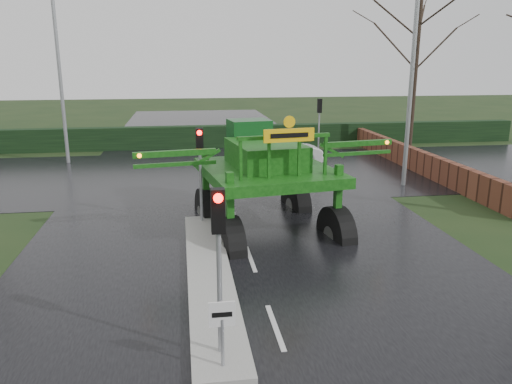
{
  "coord_description": "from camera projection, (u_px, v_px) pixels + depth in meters",
  "views": [
    {
      "loc": [
        -1.92,
        -9.84,
        5.81
      ],
      "look_at": [
        0.22,
        4.35,
        2.0
      ],
      "focal_mm": 35.0,
      "sensor_mm": 36.0,
      "label": 1
    }
  ],
  "objects": [
    {
      "name": "road_cross",
      "position": [
        219.0,
        173.0,
        26.46
      ],
      "size": [
        80.0,
        12.0,
        0.02
      ],
      "primitive_type": "cube",
      "color": "black",
      "rests_on": "ground"
    },
    {
      "name": "street_light_left_far",
      "position": [
        64.0,
        57.0,
        27.57
      ],
      "size": [
        3.85,
        0.3,
        10.0
      ],
      "color": "gray",
      "rests_on": "ground"
    },
    {
      "name": "keep_left_sign",
      "position": [
        222.0,
        324.0,
        9.28
      ],
      "size": [
        0.5,
        0.07,
        1.35
      ],
      "color": "gray",
      "rests_on": "ground"
    },
    {
      "name": "tree_right_far",
      "position": [
        417.0,
        49.0,
        31.44
      ],
      "size": [
        7.0,
        7.0,
        12.05
      ],
      "color": "black",
      "rests_on": "ground"
    },
    {
      "name": "traffic_signal_mid",
      "position": [
        200.0,
        155.0,
        17.48
      ],
      "size": [
        0.26,
        0.33,
        3.52
      ],
      "color": "gray",
      "rests_on": "ground"
    },
    {
      "name": "crop_sprayer",
      "position": [
        228.0,
        171.0,
        15.52
      ],
      "size": [
        9.21,
        6.36,
        5.19
      ],
      "rotation": [
        0.0,
        0.0,
        0.15
      ],
      "color": "black",
      "rests_on": "ground"
    },
    {
      "name": "street_light_right",
      "position": [
        407.0,
        56.0,
        22.28
      ],
      "size": [
        3.85,
        0.3,
        10.0
      ],
      "color": "gray",
      "rests_on": "ground"
    },
    {
      "name": "ground",
      "position": [
        275.0,
        328.0,
        11.17
      ],
      "size": [
        140.0,
        140.0,
        0.0
      ],
      "primitive_type": "plane",
      "color": "black",
      "rests_on": "ground"
    },
    {
      "name": "brick_wall",
      "position": [
        407.0,
        156.0,
        27.82
      ],
      "size": [
        0.4,
        20.0,
        1.2
      ],
      "primitive_type": "cube",
      "color": "#592D1E",
      "rests_on": "ground"
    },
    {
      "name": "road_main",
      "position": [
        231.0,
        204.0,
        20.73
      ],
      "size": [
        14.0,
        80.0,
        0.02
      ],
      "primitive_type": "cube",
      "color": "black",
      "rests_on": "ground"
    },
    {
      "name": "hedge_row",
      "position": [
        210.0,
        137.0,
        33.92
      ],
      "size": [
        44.0,
        0.9,
        1.5
      ],
      "primitive_type": "cube",
      "color": "black",
      "rests_on": "ground"
    },
    {
      "name": "median_island",
      "position": [
        209.0,
        273.0,
        13.83
      ],
      "size": [
        1.2,
        10.0,
        0.16
      ],
      "primitive_type": "cube",
      "color": "gray",
      "rests_on": "ground"
    },
    {
      "name": "traffic_signal_far",
      "position": [
        319.0,
        114.0,
        30.56
      ],
      "size": [
        0.26,
        0.33,
        3.52
      ],
      "rotation": [
        0.0,
        0.0,
        3.14
      ],
      "color": "gray",
      "rests_on": "ground"
    },
    {
      "name": "white_sedan",
      "position": [
        280.0,
        165.0,
        28.52
      ],
      "size": [
        4.79,
        1.68,
        1.58
      ],
      "primitive_type": "imported",
      "rotation": [
        0.0,
        0.0,
        1.57
      ],
      "color": "silver",
      "rests_on": "ground"
    },
    {
      "name": "traffic_signal_near",
      "position": [
        219.0,
        237.0,
        9.35
      ],
      "size": [
        0.26,
        0.33,
        3.52
      ],
      "color": "gray",
      "rests_on": "ground"
    }
  ]
}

